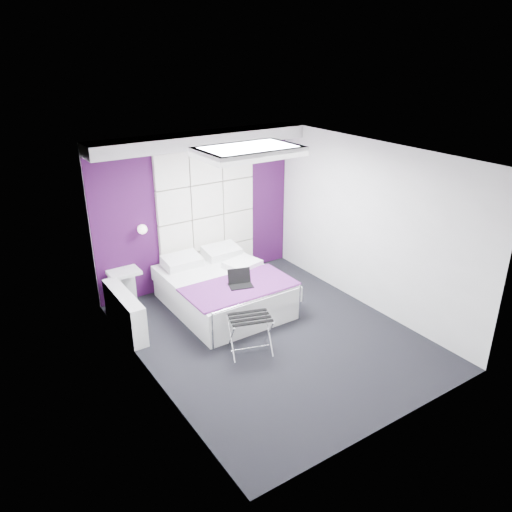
# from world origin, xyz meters

# --- Properties ---
(floor) EXTENTS (4.40, 4.40, 0.00)m
(floor) POSITION_xyz_m (0.00, 0.00, 0.00)
(floor) COLOR black
(floor) RESTS_ON ground
(ceiling) EXTENTS (4.40, 4.40, 0.00)m
(ceiling) POSITION_xyz_m (0.00, 0.00, 2.60)
(ceiling) COLOR white
(ceiling) RESTS_ON wall_back
(wall_back) EXTENTS (3.60, 0.00, 3.60)m
(wall_back) POSITION_xyz_m (0.00, 2.20, 1.30)
(wall_back) COLOR white
(wall_back) RESTS_ON floor
(wall_left) EXTENTS (0.00, 4.40, 4.40)m
(wall_left) POSITION_xyz_m (-1.80, 0.00, 1.30)
(wall_left) COLOR white
(wall_left) RESTS_ON floor
(wall_right) EXTENTS (0.00, 4.40, 4.40)m
(wall_right) POSITION_xyz_m (1.80, 0.00, 1.30)
(wall_right) COLOR white
(wall_right) RESTS_ON floor
(accent_wall) EXTENTS (3.58, 0.02, 2.58)m
(accent_wall) POSITION_xyz_m (0.00, 2.19, 1.30)
(accent_wall) COLOR #380D3C
(accent_wall) RESTS_ON wall_back
(soffit) EXTENTS (3.58, 0.50, 0.20)m
(soffit) POSITION_xyz_m (0.00, 1.95, 2.50)
(soffit) COLOR white
(soffit) RESTS_ON wall_back
(headboard) EXTENTS (1.80, 0.08, 2.30)m
(headboard) POSITION_xyz_m (0.15, 2.14, 1.17)
(headboard) COLOR silver
(headboard) RESTS_ON wall_back
(skylight) EXTENTS (1.36, 0.86, 0.12)m
(skylight) POSITION_xyz_m (0.00, 0.60, 2.55)
(skylight) COLOR white
(skylight) RESTS_ON ceiling
(wall_lamp) EXTENTS (0.15, 0.15, 0.15)m
(wall_lamp) POSITION_xyz_m (-1.05, 2.06, 1.22)
(wall_lamp) COLOR white
(wall_lamp) RESTS_ON wall_back
(radiator) EXTENTS (0.22, 1.20, 0.60)m
(radiator) POSITION_xyz_m (-1.69, 1.30, 0.30)
(radiator) COLOR white
(radiator) RESTS_ON floor
(bed) EXTENTS (1.65, 1.99, 0.70)m
(bed) POSITION_xyz_m (-0.14, 1.15, 0.30)
(bed) COLOR white
(bed) RESTS_ON floor
(nightstand) EXTENTS (0.48, 0.37, 0.05)m
(nightstand) POSITION_xyz_m (-1.42, 2.02, 0.58)
(nightstand) COLOR white
(nightstand) RESTS_ON wall_back
(luggage_rack) EXTENTS (0.55, 0.40, 0.54)m
(luggage_rack) POSITION_xyz_m (-0.48, -0.17, 0.27)
(luggage_rack) COLOR silver
(luggage_rack) RESTS_ON floor
(laptop) EXTENTS (0.34, 0.25, 0.25)m
(laptop) POSITION_xyz_m (-0.13, 0.68, 0.62)
(laptop) COLOR black
(laptop) RESTS_ON bed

